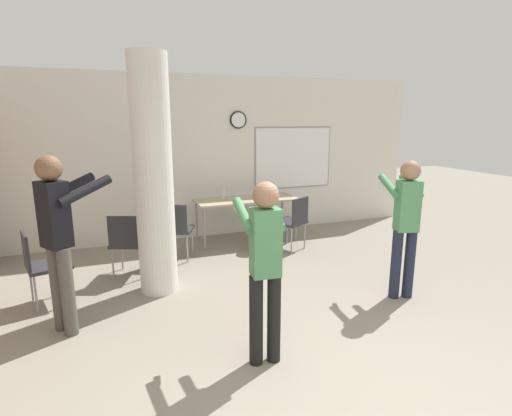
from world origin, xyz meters
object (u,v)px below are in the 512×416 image
object	(u,v)px
folding_table	(246,201)
chair_table_left	(176,227)
person_playing_side	(405,219)
chair_table_right	(293,219)
person_playing_front	(264,259)
chair_near_pillar	(128,240)
chair_by_left_wall	(41,262)
person_watching_back	(59,231)
bottle_on_table	(223,193)

from	to	relation	value
folding_table	chair_table_left	world-z (taller)	chair_table_left
chair_table_left	person_playing_side	bearing A→B (deg)	-44.26
chair_table_right	chair_table_left	size ratio (longest dim) A/B	1.00
person_playing_front	chair_near_pillar	bearing A→B (deg)	112.21
chair_table_right	chair_by_left_wall	size ratio (longest dim) A/B	1.00
chair_by_left_wall	person_watching_back	world-z (taller)	person_watching_back
bottle_on_table	chair_table_right	world-z (taller)	bottle_on_table
person_playing_front	person_playing_side	distance (m)	2.09
bottle_on_table	chair_table_left	distance (m)	1.21
person_playing_front	person_playing_side	world-z (taller)	person_playing_side
folding_table	bottle_on_table	bearing A→B (deg)	156.24
folding_table	chair_table_right	world-z (taller)	chair_table_right
chair_table_right	bottle_on_table	bearing A→B (deg)	134.77
folding_table	chair_table_left	xyz separation A→B (m)	(-1.29, -0.54, -0.18)
folding_table	person_playing_front	bearing A→B (deg)	-106.85
chair_table_right	person_playing_side	distance (m)	2.10
chair_table_right	chair_table_left	bearing A→B (deg)	173.83
person_playing_side	chair_table_right	bearing A→B (deg)	102.37
folding_table	chair_near_pillar	size ratio (longest dim) A/B	1.99
chair_table_left	person_watching_back	xyz separation A→B (m)	(-1.37, -1.68, 0.52)
bottle_on_table	chair_by_left_wall	distance (m)	3.10
chair_table_right	person_watching_back	world-z (taller)	person_watching_back
chair_table_left	chair_near_pillar	distance (m)	0.83
chair_by_left_wall	person_playing_side	size ratio (longest dim) A/B	0.54
chair_table_right	person_watching_back	size ratio (longest dim) A/B	0.50
chair_by_left_wall	chair_near_pillar	world-z (taller)	same
chair_near_pillar	folding_table	bearing A→B (deg)	25.93
chair_by_left_wall	person_playing_front	world-z (taller)	person_playing_front
chair_by_left_wall	person_playing_side	world-z (taller)	person_playing_side
person_watching_back	folding_table	bearing A→B (deg)	39.82
bottle_on_table	person_playing_side	bearing A→B (deg)	-65.39
folding_table	person_watching_back	world-z (taller)	person_watching_back
chair_table_left	chair_by_left_wall	bearing A→B (deg)	-150.34
folding_table	chair_by_left_wall	distance (m)	3.32
chair_by_left_wall	person_watching_back	distance (m)	0.94
chair_by_left_wall	chair_table_left	bearing A→B (deg)	29.66
chair_table_right	chair_near_pillar	world-z (taller)	same
folding_table	chair_by_left_wall	size ratio (longest dim) A/B	1.99
bottle_on_table	chair_table_right	size ratio (longest dim) A/B	0.28
chair_near_pillar	person_watching_back	bearing A→B (deg)	-117.89
chair_near_pillar	chair_table_left	bearing A→B (deg)	31.26
folding_table	person_playing_front	xyz separation A→B (m)	(-1.02, -3.38, 0.24)
chair_table_left	person_playing_side	size ratio (longest dim) A/B	0.54
chair_table_right	person_playing_front	distance (m)	3.09
chair_by_left_wall	chair_near_pillar	xyz separation A→B (m)	(0.96, 0.52, 0.00)
person_playing_side	chair_near_pillar	bearing A→B (deg)	149.18
person_playing_side	chair_table_left	bearing A→B (deg)	135.74
chair_table_left	person_playing_front	distance (m)	2.88
folding_table	chair_near_pillar	world-z (taller)	chair_near_pillar
folding_table	chair_table_right	size ratio (longest dim) A/B	1.99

